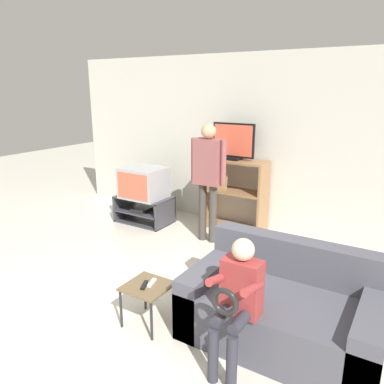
{
  "coord_description": "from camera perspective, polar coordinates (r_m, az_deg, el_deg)",
  "views": [
    {
      "loc": [
        2.3,
        -1.76,
        2.11
      ],
      "look_at": [
        0.04,
        1.91,
        0.9
      ],
      "focal_mm": 35.0,
      "sensor_mm": 36.0,
      "label": 1
    }
  ],
  "objects": [
    {
      "name": "television_main",
      "position": [
        5.93,
        -7.38,
        1.42
      ],
      "size": [
        0.65,
        0.55,
        0.48
      ],
      "color": "#9E9EA3",
      "rests_on": "tv_stand"
    },
    {
      "name": "remote_control_black",
      "position": [
        3.47,
        -7.28,
        -13.89
      ],
      "size": [
        0.09,
        0.15,
        0.02
      ],
      "primitive_type": "cube",
      "rotation": [
        0.0,
        0.0,
        0.41
      ],
      "color": "black",
      "rests_on": "snack_table"
    },
    {
      "name": "tv_stand",
      "position": [
        6.08,
        -7.32,
        -2.67
      ],
      "size": [
        0.87,
        0.53,
        0.42
      ],
      "color": "#38383D",
      "rests_on": "ground_plane"
    },
    {
      "name": "person_standing_adult",
      "position": [
        5.09,
        2.47,
        3.1
      ],
      "size": [
        0.53,
        0.2,
        1.65
      ],
      "color": "#3D3833",
      "rests_on": "ground_plane"
    },
    {
      "name": "remote_control_white",
      "position": [
        3.5,
        -6.13,
        -13.57
      ],
      "size": [
        0.07,
        0.15,
        0.02
      ],
      "primitive_type": "cube",
      "rotation": [
        0.0,
        0.0,
        0.25
      ],
      "color": "silver",
      "rests_on": "snack_table"
    },
    {
      "name": "media_shelf",
      "position": [
        5.72,
        6.33,
        -0.26
      ],
      "size": [
        0.99,
        0.41,
        1.07
      ],
      "color": "#8E6642",
      "rests_on": "ground_plane"
    },
    {
      "name": "couch",
      "position": [
        3.44,
        13.73,
        -16.95
      ],
      "size": [
        1.6,
        0.95,
        0.8
      ],
      "color": "#4C4C56",
      "rests_on": "ground_plane"
    },
    {
      "name": "person_seated_child",
      "position": [
        2.89,
        6.9,
        -15.44
      ],
      "size": [
        0.33,
        0.43,
        1.05
      ],
      "color": "#2D2D38",
      "rests_on": "ground_plane"
    },
    {
      "name": "ground_plane",
      "position": [
        3.58,
        -18.0,
        -21.26
      ],
      "size": [
        18.0,
        18.0,
        0.0
      ],
      "primitive_type": "plane",
      "color": "beige"
    },
    {
      "name": "television_flat",
      "position": [
        5.55,
        6.33,
        7.53
      ],
      "size": [
        0.65,
        0.2,
        0.54
      ],
      "color": "black",
      "rests_on": "media_shelf"
    },
    {
      "name": "snack_table",
      "position": [
        3.52,
        -6.8,
        -14.72
      ],
      "size": [
        0.39,
        0.39,
        0.39
      ],
      "color": "brown",
      "rests_on": "ground_plane"
    },
    {
      "name": "wall_back",
      "position": [
        5.79,
        8.04,
        7.49
      ],
      "size": [
        6.4,
        0.06,
        2.6
      ],
      "color": "beige",
      "rests_on": "ground_plane"
    }
  ]
}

